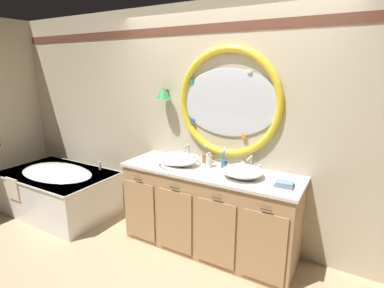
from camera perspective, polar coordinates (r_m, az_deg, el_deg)
The scene contains 12 objects.
ground_plane at distance 3.31m, azimuth 0.61°, elevation -21.25°, with size 14.00×14.00×0.00m, color tan.
back_wall_assembly at distance 3.26m, azimuth 5.80°, elevation 3.72°, with size 6.40×0.26×2.60m.
vanity_counter at distance 3.26m, azimuth 3.17°, elevation -12.49°, with size 1.89×0.63×0.91m.
bathtub at distance 4.45m, azimuth -24.30°, elevation -7.71°, with size 1.52×0.93×0.68m.
sink_basin_left at distance 3.21m, azimuth -2.86°, elevation -2.88°, with size 0.46×0.46×0.13m.
sink_basin_right at distance 2.90m, azimuth 9.69°, elevation -5.17°, with size 0.39×0.39×0.12m.
faucet_set_left at distance 3.40m, azimuth -0.69°, elevation -1.83°, with size 0.23×0.13×0.17m.
faucet_set_right at distance 3.10m, azimuth 11.22°, elevation -3.82°, with size 0.23×0.15×0.15m.
toothbrush_holder_left at distance 3.28m, azimuth 2.73°, elevation -2.63°, with size 0.10×0.10×0.21m.
toothbrush_holder_right at distance 3.14m, azimuth 6.17°, elevation -3.51°, with size 0.08×0.08×0.22m.
soap_dispenser at distance 3.13m, azimuth 3.28°, elevation -3.18°, with size 0.06×0.07×0.17m.
folded_hand_towel at distance 2.77m, azimuth 17.34°, elevation -7.40°, with size 0.16×0.11×0.05m.
Camera 1 is at (1.31, -2.34, 1.94)m, focal length 27.75 mm.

